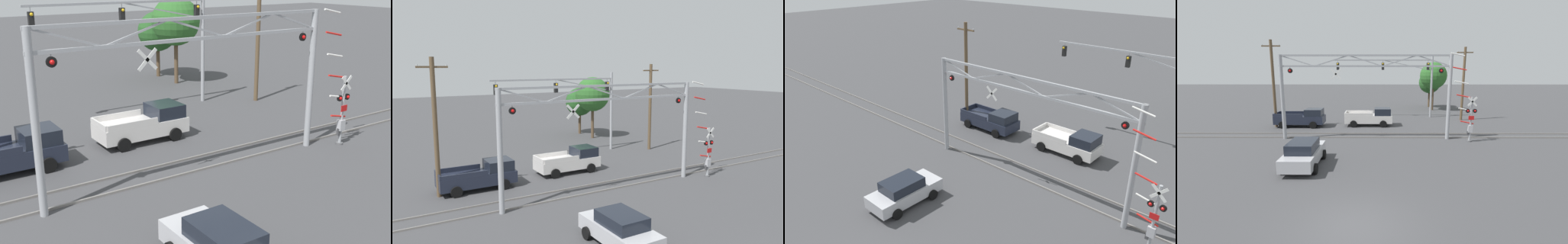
# 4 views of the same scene
# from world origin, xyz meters

# --- Properties ---
(ground_plane) EXTENTS (200.00, 200.00, 0.00)m
(ground_plane) POSITION_xyz_m (0.00, 0.00, 0.00)
(ground_plane) COLOR #424244
(rail_track_near) EXTENTS (80.00, 0.08, 0.10)m
(rail_track_near) POSITION_xyz_m (0.00, 12.95, 0.05)
(rail_track_near) COLOR gray
(rail_track_near) RESTS_ON ground_plane
(rail_track_far) EXTENTS (80.00, 0.08, 0.10)m
(rail_track_far) POSITION_xyz_m (0.00, 14.38, 0.05)
(rail_track_far) COLOR gray
(rail_track_far) RESTS_ON ground_plane
(crossing_gantry) EXTENTS (13.95, 0.31, 6.91)m
(crossing_gantry) POSITION_xyz_m (-0.01, 12.66, 4.46)
(crossing_gantry) COLOR #9EA0A5
(crossing_gantry) RESTS_ON ground_plane
(crossing_signal_mast) EXTENTS (2.31, 0.35, 7.01)m
(crossing_signal_mast) POSITION_xyz_m (8.23, 11.83, 2.12)
(crossing_signal_mast) COLOR #9EA0A5
(crossing_signal_mast) RESTS_ON ground_plane
(traffic_signal_span) EXTENTS (11.89, 0.39, 7.47)m
(traffic_signal_span) POSITION_xyz_m (4.63, 23.21, 5.21)
(traffic_signal_span) COLOR #9EA0A5
(traffic_signal_span) RESTS_ON ground_plane
(pickup_truck_lead) EXTENTS (4.83, 2.22, 1.83)m
(pickup_truck_lead) POSITION_xyz_m (0.38, 18.10, 0.89)
(pickup_truck_lead) COLOR silver
(pickup_truck_lead) RESTS_ON ground_plane
(pickup_truck_following) EXTENTS (4.91, 2.22, 1.83)m
(pickup_truck_following) POSITION_xyz_m (-6.60, 17.56, 0.89)
(pickup_truck_following) COLOR #1E2333
(pickup_truck_following) RESTS_ON ground_plane
(sedan_waiting) EXTENTS (2.07, 4.24, 1.58)m
(sedan_waiting) POSITION_xyz_m (-3.51, 6.25, 0.80)
(sedan_waiting) COLOR #B7B7BC
(sedan_waiting) RESTS_ON ground_plane
(utility_pole_left) EXTENTS (1.80, 0.28, 8.58)m
(utility_pole_left) POSITION_xyz_m (-9.27, 17.33, 4.43)
(utility_pole_left) COLOR brown
(utility_pole_left) RESTS_ON ground_plane
(utility_pole_right) EXTENTS (1.80, 0.28, 8.22)m
(utility_pole_right) POSITION_xyz_m (10.77, 21.24, 4.25)
(utility_pole_right) COLOR brown
(utility_pole_right) RESTS_ON ground_plane
(background_tree_beyond_span) EXTENTS (3.32, 3.32, 5.50)m
(background_tree_beyond_span) POSITION_xyz_m (9.30, 32.30, 3.82)
(background_tree_beyond_span) COLOR brown
(background_tree_beyond_span) RESTS_ON ground_plane
(background_tree_far_left_verge) EXTENTS (3.81, 3.81, 6.85)m
(background_tree_far_left_verge) POSITION_xyz_m (9.12, 29.08, 4.92)
(background_tree_far_left_verge) COLOR brown
(background_tree_far_left_verge) RESTS_ON ground_plane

